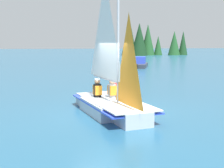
{
  "coord_description": "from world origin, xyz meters",
  "views": [
    {
      "loc": [
        -2.32,
        -10.6,
        2.49
      ],
      "look_at": [
        0.0,
        0.0,
        1.06
      ],
      "focal_mm": 50.0,
      "sensor_mm": 36.0,
      "label": 1
    }
  ],
  "objects_px": {
    "sailor_helm": "(112,93)",
    "sailor_crew": "(97,93)",
    "buoy_marker": "(118,86)",
    "sailboat_main": "(111,95)",
    "motorboat_distant": "(138,64)"
  },
  "relations": [
    {
      "from": "sailor_helm",
      "to": "sailor_crew",
      "type": "height_order",
      "value": "same"
    },
    {
      "from": "sailor_crew",
      "to": "buoy_marker",
      "type": "bearing_deg",
      "value": 147.83
    },
    {
      "from": "sailboat_main",
      "to": "buoy_marker",
      "type": "bearing_deg",
      "value": 154.7
    },
    {
      "from": "sailboat_main",
      "to": "sailor_crew",
      "type": "relative_size",
      "value": 4.31
    },
    {
      "from": "sailboat_main",
      "to": "sailor_helm",
      "type": "xyz_separation_m",
      "value": [
        0.17,
        0.67,
        -0.02
      ]
    },
    {
      "from": "sailboat_main",
      "to": "sailor_crew",
      "type": "bearing_deg",
      "value": -166.32
    },
    {
      "from": "sailor_crew",
      "to": "motorboat_distant",
      "type": "distance_m",
      "value": 20.96
    },
    {
      "from": "motorboat_distant",
      "to": "buoy_marker",
      "type": "bearing_deg",
      "value": -178.44
    },
    {
      "from": "sailor_helm",
      "to": "buoy_marker",
      "type": "xyz_separation_m",
      "value": [
        1.33,
        4.61,
        -0.42
      ]
    },
    {
      "from": "sailboat_main",
      "to": "sailor_helm",
      "type": "bearing_deg",
      "value": 155.99
    },
    {
      "from": "sailboat_main",
      "to": "sailor_crew",
      "type": "xyz_separation_m",
      "value": [
        -0.36,
        0.84,
        -0.02
      ]
    },
    {
      "from": "sailor_crew",
      "to": "buoy_marker",
      "type": "xyz_separation_m",
      "value": [
        1.86,
        4.44,
        -0.42
      ]
    },
    {
      "from": "motorboat_distant",
      "to": "buoy_marker",
      "type": "height_order",
      "value": "motorboat_distant"
    },
    {
      "from": "sailor_helm",
      "to": "motorboat_distant",
      "type": "xyz_separation_m",
      "value": [
        7.11,
        19.69,
        -0.26
      ]
    },
    {
      "from": "sailboat_main",
      "to": "motorboat_distant",
      "type": "distance_m",
      "value": 21.62
    }
  ]
}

